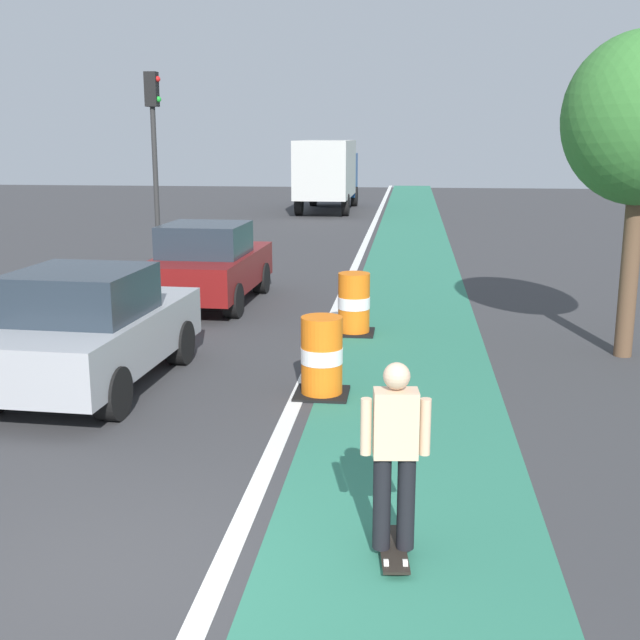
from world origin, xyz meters
The scene contains 10 objects.
ground_plane centered at (0.00, 0.00, 0.00)m, with size 100.00×100.00×0.00m, color #38383A.
bike_lane_strip centered at (2.40, 12.00, 0.00)m, with size 2.50×80.00×0.01m, color #2D755B.
lane_divider_stripe centered at (0.90, 12.00, 0.01)m, with size 0.20×80.00×0.01m, color silver.
skateboarder_on_lane centered at (2.28, 0.65, 0.91)m, with size 0.57×0.82×1.69m.
parked_sedan_nearest centered at (-2.02, 4.88, 0.83)m, with size 2.08×4.19×1.70m.
parked_sedan_second centered at (-1.79, 10.68, 0.83)m, with size 2.02×4.16×1.70m.
traffic_barrel_front centered at (1.22, 4.88, 0.53)m, with size 0.73×0.73×1.09m.
traffic_barrel_mid centered at (1.40, 8.42, 0.53)m, with size 0.73×0.73×1.09m.
delivery_truck_down_block centered at (-1.51, 32.11, 1.85)m, with size 2.40×7.61×3.23m.
traffic_light_corner centered at (-4.59, 16.17, 3.50)m, with size 0.41×0.32×5.10m.
Camera 1 is at (2.36, -5.56, 3.45)m, focal length 45.37 mm.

